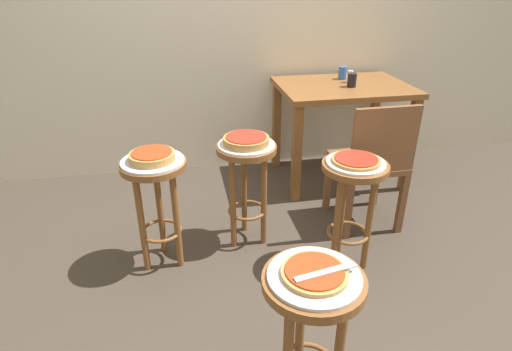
% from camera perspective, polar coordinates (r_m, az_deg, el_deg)
% --- Properties ---
extents(ground_plane, '(6.00, 6.00, 0.00)m').
position_cam_1_polar(ground_plane, '(2.36, 4.27, -14.48)').
color(ground_plane, '#42382D').
extents(stool_foreground, '(0.35, 0.35, 0.64)m').
position_cam_1_polar(stool_foreground, '(1.54, 7.50, -18.60)').
color(stool_foreground, brown).
rests_on(stool_foreground, ground_plane).
extents(serving_plate_foreground, '(0.31, 0.31, 0.01)m').
position_cam_1_polar(serving_plate_foreground, '(1.42, 7.94, -13.44)').
color(serving_plate_foreground, silver).
rests_on(serving_plate_foreground, stool_foreground).
extents(pizza_foreground, '(0.22, 0.22, 0.02)m').
position_cam_1_polar(pizza_foreground, '(1.41, 7.98, -12.94)').
color(pizza_foreground, tan).
rests_on(pizza_foreground, serving_plate_foreground).
extents(stool_middle, '(0.35, 0.35, 0.64)m').
position_cam_1_polar(stool_middle, '(2.30, 12.96, -2.38)').
color(stool_middle, brown).
rests_on(stool_middle, ground_plane).
extents(serving_plate_middle, '(0.31, 0.31, 0.01)m').
position_cam_1_polar(serving_plate_middle, '(2.22, 13.43, 1.70)').
color(serving_plate_middle, silver).
rests_on(serving_plate_middle, stool_middle).
extents(pizza_middle, '(0.25, 0.25, 0.02)m').
position_cam_1_polar(pizza_middle, '(2.21, 13.47, 2.08)').
color(pizza_middle, '#B78442').
rests_on(pizza_middle, serving_plate_middle).
extents(stool_leftside, '(0.35, 0.35, 0.64)m').
position_cam_1_polar(stool_leftside, '(2.32, -13.41, -2.13)').
color(stool_leftside, brown).
rests_on(stool_leftside, ground_plane).
extents(serving_plate_leftside, '(0.33, 0.33, 0.01)m').
position_cam_1_polar(serving_plate_leftside, '(2.24, -13.88, 1.92)').
color(serving_plate_leftside, silver).
rests_on(serving_plate_leftside, stool_leftside).
extents(pizza_leftside, '(0.24, 0.24, 0.05)m').
position_cam_1_polar(pizza_leftside, '(2.23, -13.96, 2.58)').
color(pizza_leftside, tan).
rests_on(pizza_leftside, serving_plate_leftside).
extents(stool_rear, '(0.35, 0.35, 0.64)m').
position_cam_1_polar(stool_rear, '(2.45, -1.28, 0.31)').
color(stool_rear, brown).
rests_on(stool_rear, ground_plane).
extents(serving_plate_rear, '(0.33, 0.33, 0.01)m').
position_cam_1_polar(serving_plate_rear, '(2.38, -1.33, 4.21)').
color(serving_plate_rear, silver).
rests_on(serving_plate_rear, stool_rear).
extents(pizza_rear, '(0.26, 0.26, 0.05)m').
position_cam_1_polar(pizza_rear, '(2.37, -1.33, 4.84)').
color(pizza_rear, '#B78442').
rests_on(pizza_rear, serving_plate_rear).
extents(dining_table, '(0.97, 0.71, 0.76)m').
position_cam_1_polar(dining_table, '(3.28, 11.67, 9.91)').
color(dining_table, brown).
rests_on(dining_table, ground_plane).
extents(cup_near_edge, '(0.07, 0.07, 0.10)m').
position_cam_1_polar(cup_near_edge, '(3.18, 12.92, 12.54)').
color(cup_near_edge, black).
rests_on(cup_near_edge, dining_table).
extents(cup_far_edge, '(0.06, 0.06, 0.10)m').
position_cam_1_polar(cup_far_edge, '(3.41, 11.70, 13.53)').
color(cup_far_edge, '#3360B2').
rests_on(cup_far_edge, dining_table).
extents(condiment_shaker, '(0.04, 0.04, 0.09)m').
position_cam_1_polar(condiment_shaker, '(3.31, 12.70, 13.01)').
color(condiment_shaker, white).
rests_on(condiment_shaker, dining_table).
extents(wooden_chair, '(0.41, 0.41, 0.85)m').
position_cam_1_polar(wooden_chair, '(2.70, 15.55, 1.87)').
color(wooden_chair, brown).
rests_on(wooden_chair, ground_plane).
extents(pizza_server_knife, '(0.22, 0.06, 0.01)m').
position_cam_1_polar(pizza_server_knife, '(1.39, 9.48, -12.81)').
color(pizza_server_knife, silver).
rests_on(pizza_server_knife, pizza_foreground).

